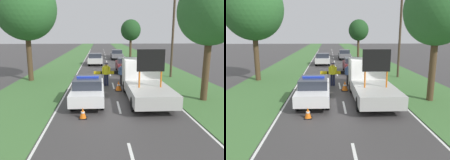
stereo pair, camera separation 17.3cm
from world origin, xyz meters
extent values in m
plane|color=#3D3A3A|center=(0.00, 0.00, 0.00)|extent=(160.00, 160.00, 0.00)
cube|color=silver|center=(0.00, -6.63, 0.00)|extent=(0.12, 2.10, 0.01)
cube|color=silver|center=(0.00, -1.47, 0.00)|extent=(0.12, 2.10, 0.01)
cube|color=silver|center=(0.00, 3.69, 0.00)|extent=(0.12, 2.10, 0.01)
cube|color=silver|center=(0.00, 8.85, 0.00)|extent=(0.12, 2.10, 0.01)
cube|color=silver|center=(0.00, 14.01, 0.00)|extent=(0.12, 2.10, 0.01)
cube|color=silver|center=(0.00, 19.17, 0.00)|extent=(0.12, 2.10, 0.01)
cube|color=silver|center=(0.00, 24.33, 0.00)|extent=(0.12, 2.10, 0.01)
cube|color=silver|center=(0.00, 29.48, 0.00)|extent=(0.12, 2.10, 0.01)
cube|color=silver|center=(0.00, 34.64, 0.00)|extent=(0.12, 2.10, 0.01)
cube|color=silver|center=(0.00, 39.80, 0.00)|extent=(0.12, 2.10, 0.01)
cube|color=silver|center=(0.00, 44.96, 0.00)|extent=(0.12, 2.10, 0.01)
cube|color=silver|center=(-3.37, 13.84, 0.00)|extent=(0.10, 63.68, 0.01)
cube|color=silver|center=(3.37, 13.84, 0.00)|extent=(0.10, 63.68, 0.01)
cube|color=#427038|center=(-5.82, 20.00, 0.01)|extent=(4.69, 120.00, 0.03)
cube|color=#427038|center=(5.82, 20.00, 0.01)|extent=(4.69, 120.00, 0.03)
cube|color=white|center=(-1.74, -0.38, 0.67)|extent=(1.81, 4.63, 0.61)
cube|color=#282D38|center=(-1.74, -0.52, 1.23)|extent=(1.60, 2.13, 0.51)
cylinder|color=black|center=(-2.52, 1.05, 0.36)|extent=(0.24, 0.72, 0.72)
cylinder|color=black|center=(-0.95, 1.05, 0.36)|extent=(0.24, 0.72, 0.72)
cylinder|color=black|center=(-2.52, -1.82, 0.36)|extent=(0.24, 0.72, 0.72)
cylinder|color=black|center=(-0.95, -1.82, 0.36)|extent=(0.24, 0.72, 0.72)
cube|color=#1E38C6|center=(-1.74, -0.52, 1.54)|extent=(1.27, 0.24, 0.10)
cube|color=#193399|center=(-1.74, -0.38, 0.70)|extent=(1.82, 3.80, 0.10)
cube|color=black|center=(-1.74, 1.97, 0.61)|extent=(1.00, 0.08, 0.37)
cube|color=white|center=(1.74, 1.62, 1.37)|extent=(2.30, 2.02, 1.96)
cube|color=#232833|center=(1.74, 2.61, 1.72)|extent=(1.95, 0.04, 0.86)
cube|color=#B2B2AD|center=(1.74, -1.35, 0.73)|extent=(2.30, 3.93, 0.69)
cylinder|color=#D16619|center=(1.13, -1.35, 1.53)|extent=(0.09, 0.09, 0.90)
cylinder|color=#D16619|center=(2.34, -1.35, 1.53)|extent=(0.09, 0.09, 0.90)
cube|color=black|center=(1.74, -1.35, 2.58)|extent=(1.52, 0.12, 1.20)
cylinder|color=black|center=(0.71, 1.62, 0.39)|extent=(0.24, 0.78, 0.78)
cylinder|color=black|center=(2.77, 1.62, 0.39)|extent=(0.24, 0.78, 0.78)
cylinder|color=black|center=(0.71, -2.14, 0.39)|extent=(0.24, 0.78, 0.78)
cylinder|color=black|center=(2.77, -2.14, 0.39)|extent=(0.24, 0.78, 0.78)
cylinder|color=black|center=(-1.20, 4.40, 0.40)|extent=(0.07, 0.07, 0.79)
cylinder|color=black|center=(1.43, 4.40, 0.40)|extent=(0.07, 0.07, 0.79)
cube|color=yellow|center=(-1.25, 4.40, 0.92)|extent=(0.55, 0.08, 0.25)
cube|color=black|center=(-0.71, 4.40, 0.92)|extent=(0.55, 0.08, 0.25)
cube|color=yellow|center=(-0.16, 4.40, 0.92)|extent=(0.55, 0.08, 0.25)
cube|color=black|center=(0.39, 4.40, 0.92)|extent=(0.55, 0.08, 0.25)
cube|color=yellow|center=(0.93, 4.40, 0.92)|extent=(0.55, 0.08, 0.25)
cube|color=black|center=(1.48, 4.40, 0.92)|extent=(0.55, 0.08, 0.25)
cylinder|color=#191E38|center=(-0.63, 3.78, 0.45)|extent=(0.17, 0.17, 0.90)
cylinder|color=#191E38|center=(-0.45, 3.78, 0.45)|extent=(0.17, 0.17, 0.90)
cylinder|color=yellow|center=(-0.54, 3.78, 1.24)|extent=(0.41, 0.41, 0.67)
cylinder|color=yellow|center=(-0.80, 3.78, 1.20)|extent=(0.13, 0.13, 0.57)
cylinder|color=yellow|center=(-0.28, 3.78, 1.20)|extent=(0.13, 0.13, 0.57)
sphere|color=#A57A5B|center=(-0.54, 3.78, 1.69)|extent=(0.23, 0.23, 0.23)
cylinder|color=#141933|center=(-0.54, 3.78, 1.75)|extent=(0.27, 0.27, 0.06)
cylinder|color=#232326|center=(0.63, 3.79, 0.43)|extent=(0.16, 0.16, 0.86)
cylinder|color=#232326|center=(0.80, 3.79, 0.43)|extent=(0.16, 0.16, 0.86)
cylinder|color=#4C6B9E|center=(0.71, 3.79, 1.18)|extent=(0.39, 0.39, 0.64)
cylinder|color=#4C6B9E|center=(0.47, 3.79, 1.15)|extent=(0.13, 0.13, 0.55)
cylinder|color=#4C6B9E|center=(0.96, 3.79, 1.15)|extent=(0.13, 0.13, 0.55)
sphere|color=#A57A5B|center=(0.71, 3.79, 1.61)|extent=(0.22, 0.22, 0.22)
cube|color=black|center=(0.29, 2.17, 0.01)|extent=(0.52, 0.52, 0.03)
cone|color=orange|center=(0.29, 2.17, 0.37)|extent=(0.44, 0.44, 0.68)
cylinder|color=white|center=(0.29, 2.17, 0.40)|extent=(0.25, 0.25, 0.09)
cube|color=black|center=(-1.87, -3.03, 0.01)|extent=(0.39, 0.39, 0.03)
cone|color=orange|center=(-1.87, -3.03, 0.29)|extent=(0.33, 0.33, 0.51)
cylinder|color=white|center=(-1.87, -3.03, 0.31)|extent=(0.19, 0.19, 0.07)
cube|color=maroon|center=(1.69, 9.84, 0.72)|extent=(1.88, 3.98, 0.65)
cube|color=#282D38|center=(1.69, 9.72, 1.30)|extent=(1.65, 1.83, 0.51)
cylinder|color=black|center=(0.87, 11.07, 0.39)|extent=(0.24, 0.79, 0.79)
cylinder|color=black|center=(2.51, 11.07, 0.39)|extent=(0.24, 0.79, 0.79)
cylinder|color=black|center=(0.87, 8.60, 0.39)|extent=(0.24, 0.79, 0.79)
cylinder|color=black|center=(2.51, 8.60, 0.39)|extent=(0.24, 0.79, 0.79)
cube|color=silver|center=(-1.61, 15.98, 0.64)|extent=(1.86, 4.07, 0.60)
cube|color=#282D38|center=(-1.61, 15.85, 1.22)|extent=(1.64, 1.87, 0.57)
cylinder|color=black|center=(-2.42, 17.24, 0.34)|extent=(0.24, 0.68, 0.68)
cylinder|color=black|center=(-0.80, 17.24, 0.34)|extent=(0.24, 0.68, 0.68)
cylinder|color=black|center=(-2.42, 14.72, 0.34)|extent=(0.24, 0.68, 0.68)
cylinder|color=black|center=(-0.80, 14.72, 0.34)|extent=(0.24, 0.68, 0.68)
cube|color=slate|center=(1.69, 22.03, 0.68)|extent=(1.79, 4.19, 0.58)
cube|color=#282D38|center=(1.69, 21.91, 1.25)|extent=(1.57, 1.93, 0.55)
cylinder|color=black|center=(0.92, 23.33, 0.39)|extent=(0.24, 0.79, 0.79)
cylinder|color=black|center=(2.46, 23.33, 0.39)|extent=(0.24, 0.79, 0.79)
cylinder|color=black|center=(0.92, 20.73, 0.39)|extent=(0.24, 0.79, 0.79)
cylinder|color=black|center=(2.46, 20.73, 0.39)|extent=(0.24, 0.79, 0.79)
cylinder|color=#4C3823|center=(5.29, -0.47, 1.94)|extent=(0.39, 0.39, 3.88)
ellipsoid|color=#2D662D|center=(5.29, -0.47, 5.30)|extent=(3.77, 3.77, 3.96)
cylinder|color=#4C3823|center=(4.09, 23.27, 1.70)|extent=(0.38, 0.38, 3.40)
ellipsoid|color=#1E471E|center=(4.09, 23.27, 4.62)|extent=(3.24, 3.24, 3.40)
cylinder|color=#4C3823|center=(-7.02, 5.98, 2.09)|extent=(0.43, 0.43, 4.18)
ellipsoid|color=#2D662D|center=(-7.02, 5.98, 6.06)|extent=(4.99, 4.99, 5.24)
cylinder|color=#473828|center=(5.60, 6.80, 3.98)|extent=(0.20, 0.20, 7.96)
camera|label=1|loc=(-1.03, -12.99, 3.98)|focal=35.00mm
camera|label=2|loc=(-0.86, -13.00, 3.98)|focal=35.00mm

